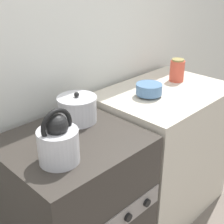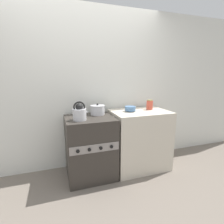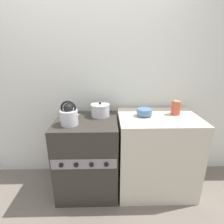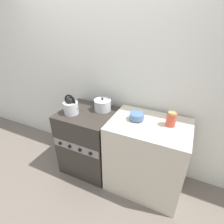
% 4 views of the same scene
% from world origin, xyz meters
% --- Properties ---
extents(ground_plane, '(12.00, 12.00, 0.00)m').
position_xyz_m(ground_plane, '(0.00, 0.00, 0.00)').
color(ground_plane, '#70665B').
extents(wall_back, '(7.00, 0.06, 2.50)m').
position_xyz_m(wall_back, '(0.00, 0.70, 1.25)').
color(wall_back, silver).
rests_on(wall_back, ground_plane).
extents(stove, '(0.68, 0.63, 0.89)m').
position_xyz_m(stove, '(0.00, 0.30, 0.45)').
color(stove, '#332D28').
rests_on(stove, ground_plane).
extents(counter, '(0.87, 0.63, 0.93)m').
position_xyz_m(counter, '(0.80, 0.32, 0.46)').
color(counter, beige).
rests_on(counter, ground_plane).
extents(kettle, '(0.22, 0.18, 0.25)m').
position_xyz_m(kettle, '(-0.15, 0.20, 0.99)').
color(kettle, silver).
rests_on(kettle, stove).
extents(cooking_pot, '(0.21, 0.21, 0.17)m').
position_xyz_m(cooking_pot, '(0.15, 0.44, 0.97)').
color(cooking_pot, silver).
rests_on(cooking_pot, stove).
extents(enamel_bowl, '(0.16, 0.16, 0.08)m').
position_xyz_m(enamel_bowl, '(0.64, 0.33, 0.97)').
color(enamel_bowl, '#4C729E').
rests_on(enamel_bowl, counter).
extents(storage_jar, '(0.10, 0.10, 0.16)m').
position_xyz_m(storage_jar, '(1.00, 0.37, 1.01)').
color(storage_jar, '#CC4C38').
rests_on(storage_jar, counter).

